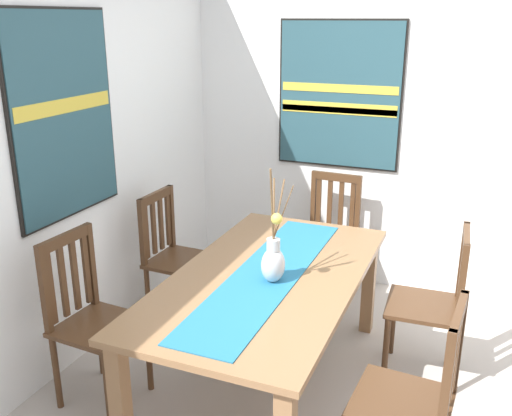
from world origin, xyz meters
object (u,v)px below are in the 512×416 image
Objects in this scene: dining_table at (267,290)px; centerpiece_vase at (273,260)px; painting_on_back_wall at (63,116)px; painting_on_side_wall at (339,95)px; chair_4 at (329,234)px; chair_2 at (416,399)px; chair_3 at (175,255)px; chair_0 at (434,303)px; chair_1 at (91,317)px.

centerpiece_vase reaches higher than dining_table.
painting_on_back_wall reaches higher than painting_on_side_wall.
dining_table is 1.97× the size of chair_4.
chair_3 is (0.99, 1.78, -0.01)m from chair_2.
centerpiece_vase is 0.58× the size of painting_on_side_wall.
dining_table is 1.92× the size of chair_2.
dining_table is at bearing 179.88° from chair_4.
dining_table is 1.03m from chair_3.
centerpiece_vase is at bearing -139.27° from dining_table.
chair_0 is 0.85× the size of painting_on_side_wall.
centerpiece_vase is 0.67× the size of chair_1.
centerpiece_vase is at bearing -88.47° from painting_on_back_wall.
chair_0 is 0.80× the size of painting_on_back_wall.
painting_on_side_wall is at bearing 8.95° from chair_4.
dining_table is 1.85m from painting_on_side_wall.
chair_2 is (-0.43, -0.83, -0.35)m from centerpiece_vase.
chair_4 is (1.31, -0.00, -0.13)m from dining_table.
chair_1 is 0.83× the size of painting_on_back_wall.
chair_2 is 2.01m from chair_4.
chair_3 is 0.85× the size of painting_on_side_wall.
painting_on_side_wall is (2.08, -0.83, 1.01)m from chair_1.
dining_table is 0.99m from chair_0.
chair_0 is (0.46, -0.87, -0.14)m from dining_table.
painting_on_back_wall is at bearing 79.49° from chair_2.
chair_1 reaches higher than dining_table.
painting_on_side_wall is (1.72, -1.17, -0.03)m from painting_on_back_wall.
painting_on_back_wall is (-0.57, 2.09, 1.06)m from chair_0.
centerpiece_vase is 1.16m from chair_3.
dining_table is at bearing 118.15° from chair_0.
chair_2 is at bearing -119.03° from dining_table.
centerpiece_vase is (-0.07, -0.06, 0.22)m from dining_table.
chair_1 is at bearing 158.28° from painting_on_side_wall.
chair_3 is (0.03, 1.76, 0.00)m from chair_0.
chair_2 is 1.02× the size of chair_4.
chair_1 is at bearing 88.75° from chair_2.
chair_4 is (0.81, -0.89, 0.00)m from chair_3.
centerpiece_vase reaches higher than chair_1.
painting_on_back_wall is (0.35, 0.35, 1.04)m from chair_1.
chair_4 is (1.80, 0.89, -0.01)m from chair_2.
chair_4 is (1.76, -0.88, -0.01)m from chair_1.
painting_on_side_wall is at bearing -36.85° from chair_3.
painting_on_side_wall reaches higher than chair_3.
dining_table is at bearing 40.73° from centerpiece_vase.
chair_3 is at bearing 59.36° from centerpiece_vase.
painting_on_side_wall reaches higher than dining_table.
chair_0 is at bearing -56.56° from centerpiece_vase.
chair_0 is 1.97m from chair_1.
chair_2 is (-0.96, -0.02, 0.01)m from chair_0.
chair_2 reaches higher than chair_4.
dining_table is at bearing -178.35° from painting_on_side_wall.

